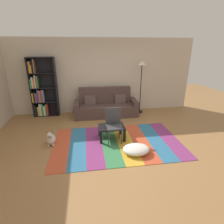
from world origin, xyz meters
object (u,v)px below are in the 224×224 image
Objects in this scene: coffee_table at (112,128)px; dog at (51,139)px; couch at (106,106)px; standing_lamp at (142,70)px; tv_remote at (108,126)px; folding_chair at (114,122)px; bookshelf at (41,91)px; pouf at (136,149)px.

coffee_table is 1.76× the size of dog.
couch is 3.23× the size of coffee_table.
tv_remote is (-1.49, -1.95, -1.22)m from standing_lamp.
coffee_table is at bearing 131.72° from folding_chair.
coffee_table is 0.25m from folding_chair.
couch is 1.18× the size of standing_lamp.
tv_remote is (1.48, 0.09, 0.22)m from dog.
couch is 1.09× the size of bookshelf.
bookshelf reaches higher than coffee_table.
pouf is at bearing -40.96° from folding_chair.
couch is at bearing 107.17° from folding_chair.
dog is (-1.59, -0.07, -0.15)m from coffee_table.
bookshelf reaches higher than tv_remote.
folding_chair is at bearing -0.67° from dog.
bookshelf reaches higher than standing_lamp.
pouf is 0.33× the size of standing_lamp.
couch is 5.69× the size of dog.
folding_chair is (-0.01, -1.94, 0.20)m from couch.
standing_lamp is (1.33, 0.12, 1.27)m from couch.
coffee_table is (-0.06, -1.84, -0.03)m from couch.
tv_remote is (-0.57, 0.80, 0.28)m from pouf.
dog is 2.65× the size of tv_remote.
standing_lamp reaches higher than coffee_table.
folding_chair reaches higher than dog.
dog is at bearing -177.31° from coffee_table.
couch reaches higher than pouf.
dog is (0.62, -2.20, -0.76)m from bookshelf.
dog is 0.44× the size of folding_chair.
coffee_table is 2.73m from standing_lamp.
couch is 1.84m from tv_remote.
bookshelf is 2.41m from dog.
coffee_table is 0.13m from tv_remote.
tv_remote is at bearing 3.29° from dog.
tv_remote reaches higher than pouf.
pouf is at bearing -19.27° from dog.
tv_remote is at bearing -94.99° from couch.
folding_chair is at bearing -44.61° from bookshelf.
tv_remote is at bearing 125.50° from pouf.
standing_lamp is at bearing 54.75° from coffee_table.
coffee_table is 1.59m from dog.
pouf is 0.93m from folding_chair.
couch is at bearing 49.43° from dog.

